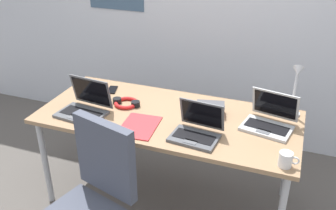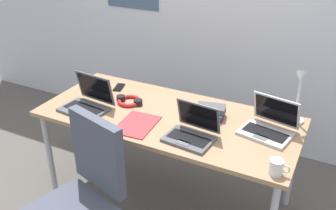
{
  "view_description": "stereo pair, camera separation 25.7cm",
  "coord_description": "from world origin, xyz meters",
  "px_view_note": "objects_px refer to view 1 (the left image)",
  "views": [
    {
      "loc": [
        0.79,
        -2.14,
        2.01
      ],
      "look_at": [
        0.0,
        0.0,
        0.82
      ],
      "focal_mm": 40.08,
      "sensor_mm": 36.0,
      "label": 1
    },
    {
      "loc": [
        1.03,
        -2.03,
        2.01
      ],
      "look_at": [
        0.0,
        0.0,
        0.82
      ],
      "focal_mm": 40.08,
      "sensor_mm": 36.0,
      "label": 2
    }
  ],
  "objects_px": {
    "laptop_far_corner": "(269,121)",
    "laptop_front_left": "(196,130)",
    "cell_phone": "(112,90)",
    "headphones": "(126,103)",
    "computer_mouse": "(187,105)",
    "book_stack": "(210,109)",
    "coffee_mug": "(286,159)",
    "desk_lamp": "(295,91)",
    "laptop_mid_desk": "(84,107)",
    "paper_folder_center": "(139,126)"
  },
  "relations": [
    {
      "from": "desk_lamp",
      "to": "book_stack",
      "type": "xyz_separation_m",
      "value": [
        -0.53,
        -0.16,
        -0.16
      ]
    },
    {
      "from": "laptop_front_left",
      "to": "book_stack",
      "type": "relative_size",
      "value": 1.45
    },
    {
      "from": "laptop_front_left",
      "to": "paper_folder_center",
      "type": "height_order",
      "value": "laptop_front_left"
    },
    {
      "from": "laptop_front_left",
      "to": "coffee_mug",
      "type": "height_order",
      "value": "laptop_front_left"
    },
    {
      "from": "computer_mouse",
      "to": "coffee_mug",
      "type": "relative_size",
      "value": 0.85
    },
    {
      "from": "computer_mouse",
      "to": "coffee_mug",
      "type": "distance_m",
      "value": 0.87
    },
    {
      "from": "cell_phone",
      "to": "laptop_far_corner",
      "type": "bearing_deg",
      "value": -22.39
    },
    {
      "from": "computer_mouse",
      "to": "cell_phone",
      "type": "height_order",
      "value": "computer_mouse"
    },
    {
      "from": "laptop_front_left",
      "to": "laptop_far_corner",
      "type": "distance_m",
      "value": 0.5
    },
    {
      "from": "computer_mouse",
      "to": "book_stack",
      "type": "xyz_separation_m",
      "value": [
        0.18,
        -0.05,
        0.02
      ]
    },
    {
      "from": "laptop_mid_desk",
      "to": "cell_phone",
      "type": "bearing_deg",
      "value": 89.22
    },
    {
      "from": "desk_lamp",
      "to": "laptop_mid_desk",
      "type": "relative_size",
      "value": 1.14
    },
    {
      "from": "laptop_front_left",
      "to": "book_stack",
      "type": "distance_m",
      "value": 0.31
    },
    {
      "from": "laptop_mid_desk",
      "to": "coffee_mug",
      "type": "bearing_deg",
      "value": -6.02
    },
    {
      "from": "laptop_front_left",
      "to": "laptop_mid_desk",
      "type": "relative_size",
      "value": 0.9
    },
    {
      "from": "cell_phone",
      "to": "headphones",
      "type": "height_order",
      "value": "headphones"
    },
    {
      "from": "laptop_mid_desk",
      "to": "cell_phone",
      "type": "height_order",
      "value": "laptop_mid_desk"
    },
    {
      "from": "headphones",
      "to": "computer_mouse",
      "type": "bearing_deg",
      "value": 15.54
    },
    {
      "from": "headphones",
      "to": "cell_phone",
      "type": "bearing_deg",
      "value": 139.09
    },
    {
      "from": "laptop_front_left",
      "to": "computer_mouse",
      "type": "distance_m",
      "value": 0.4
    },
    {
      "from": "cell_phone",
      "to": "desk_lamp",
      "type": "bearing_deg",
      "value": -13.66
    },
    {
      "from": "paper_folder_center",
      "to": "coffee_mug",
      "type": "relative_size",
      "value": 2.74
    },
    {
      "from": "laptop_front_left",
      "to": "laptop_mid_desk",
      "type": "distance_m",
      "value": 0.82
    },
    {
      "from": "laptop_front_left",
      "to": "headphones",
      "type": "bearing_deg",
      "value": 158.53
    },
    {
      "from": "laptop_front_left",
      "to": "computer_mouse",
      "type": "bearing_deg",
      "value": 116.15
    },
    {
      "from": "cell_phone",
      "to": "headphones",
      "type": "relative_size",
      "value": 0.64
    },
    {
      "from": "laptop_front_left",
      "to": "headphones",
      "type": "distance_m",
      "value": 0.65
    },
    {
      "from": "paper_folder_center",
      "to": "cell_phone",
      "type": "bearing_deg",
      "value": 134.43
    },
    {
      "from": "laptop_far_corner",
      "to": "coffee_mug",
      "type": "relative_size",
      "value": 3.18
    },
    {
      "from": "laptop_far_corner",
      "to": "book_stack",
      "type": "height_order",
      "value": "laptop_far_corner"
    },
    {
      "from": "headphones",
      "to": "paper_folder_center",
      "type": "bearing_deg",
      "value": -49.49
    },
    {
      "from": "cell_phone",
      "to": "laptop_mid_desk",
      "type": "bearing_deg",
      "value": -106.61
    },
    {
      "from": "laptop_far_corner",
      "to": "laptop_front_left",
      "type": "bearing_deg",
      "value": -145.79
    },
    {
      "from": "headphones",
      "to": "laptop_far_corner",
      "type": "bearing_deg",
      "value": 2.4
    },
    {
      "from": "laptop_far_corner",
      "to": "cell_phone",
      "type": "bearing_deg",
      "value": 173.44
    },
    {
      "from": "laptop_mid_desk",
      "to": "desk_lamp",
      "type": "bearing_deg",
      "value": 18.35
    },
    {
      "from": "laptop_front_left",
      "to": "laptop_far_corner",
      "type": "height_order",
      "value": "laptop_far_corner"
    },
    {
      "from": "laptop_far_corner",
      "to": "computer_mouse",
      "type": "relative_size",
      "value": 3.74
    },
    {
      "from": "book_stack",
      "to": "coffee_mug",
      "type": "relative_size",
      "value": 1.92
    },
    {
      "from": "paper_folder_center",
      "to": "desk_lamp",
      "type": "bearing_deg",
      "value": 27.85
    },
    {
      "from": "laptop_far_corner",
      "to": "desk_lamp",
      "type": "bearing_deg",
      "value": 57.04
    },
    {
      "from": "desk_lamp",
      "to": "laptop_front_left",
      "type": "xyz_separation_m",
      "value": [
        -0.54,
        -0.47,
        -0.15
      ]
    },
    {
      "from": "desk_lamp",
      "to": "laptop_far_corner",
      "type": "bearing_deg",
      "value": -122.96
    },
    {
      "from": "book_stack",
      "to": "computer_mouse",
      "type": "bearing_deg",
      "value": 165.48
    },
    {
      "from": "computer_mouse",
      "to": "cell_phone",
      "type": "xyz_separation_m",
      "value": [
        -0.64,
        0.06,
        -0.01
      ]
    },
    {
      "from": "desk_lamp",
      "to": "laptop_far_corner",
      "type": "height_order",
      "value": "desk_lamp"
    },
    {
      "from": "headphones",
      "to": "desk_lamp",
      "type": "bearing_deg",
      "value": 11.65
    },
    {
      "from": "laptop_front_left",
      "to": "laptop_mid_desk",
      "type": "bearing_deg",
      "value": 178.45
    },
    {
      "from": "laptop_far_corner",
      "to": "laptop_mid_desk",
      "type": "xyz_separation_m",
      "value": [
        -1.23,
        -0.26,
        0.0
      ]
    },
    {
      "from": "desk_lamp",
      "to": "paper_folder_center",
      "type": "xyz_separation_m",
      "value": [
        -0.92,
        -0.49,
        -0.19
      ]
    }
  ]
}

